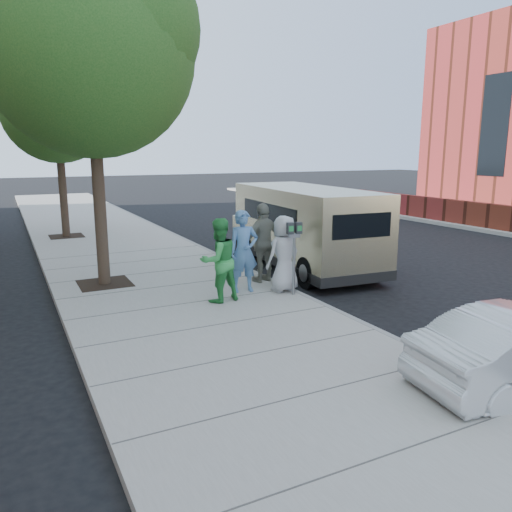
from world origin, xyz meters
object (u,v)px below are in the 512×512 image
person_green_shirt (219,260)px  person_gray_shirt (284,254)px  tree_near (91,44)px  person_officer (244,251)px  person_striped_polo (264,243)px  van (303,226)px  parking_meter (294,243)px  tree_far (57,104)px

person_green_shirt → person_gray_shirt: bearing=171.7°
tree_near → person_gray_shirt: tree_near is taller
person_officer → person_green_shirt: size_ratio=1.04×
tree_near → person_striped_polo: size_ratio=3.96×
van → person_gray_shirt: 3.07m
van → person_officer: 3.40m
parking_meter → person_striped_polo: size_ratio=0.84×
van → person_striped_polo: van is taller
tree_far → person_green_shirt: tree_far is taller
van → person_striped_polo: size_ratio=3.28×
van → person_striped_polo: bearing=-140.3°
tree_far → parking_meter: size_ratio=4.04×
parking_meter → van: size_ratio=0.26×
tree_far → person_officer: size_ratio=3.53×
parking_meter → person_officer: 1.16m
parking_meter → person_striped_polo: (-0.05, 1.32, -0.21)m
tree_near → person_officer: 5.61m
parking_meter → person_green_shirt: (-1.65, 0.28, -0.28)m
tree_far → person_green_shirt: (1.85, -10.16, -3.85)m
person_officer → parking_meter: bearing=-32.1°
person_gray_shirt → person_striped_polo: person_striped_polo is taller
tree_far → person_officer: (2.64, -9.71, -3.81)m
van → person_officer: (-2.78, -1.96, -0.13)m
person_green_shirt → person_striped_polo: person_striped_polo is taller
tree_far → person_officer: tree_far is taller
person_officer → tree_near: bearing=149.6°
van → person_officer: van is taller
tree_near → person_officer: size_ratio=4.10×
van → person_striped_polo: 2.40m
person_striped_polo → tree_far: bearing=-80.7°
person_striped_polo → person_officer: bearing=24.1°
person_gray_shirt → person_green_shirt: bearing=-6.1°
person_green_shirt → person_gray_shirt: (1.60, 0.06, -0.02)m
van → person_gray_shirt: bearing=-125.3°
tree_far → person_gray_shirt: size_ratio=3.78×
person_officer → person_gray_shirt: 0.91m
person_gray_shirt → person_striped_polo: size_ratio=0.90×
tree_near → van: 6.95m
tree_near → tree_far: tree_near is taller
van → person_gray_shirt: van is taller
tree_far → person_green_shirt: size_ratio=3.68×
person_officer → person_green_shirt: person_officer is taller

